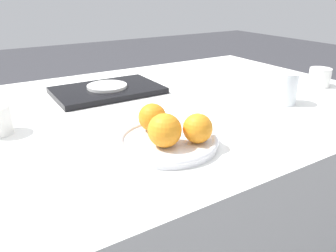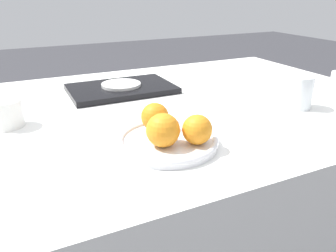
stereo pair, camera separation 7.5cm
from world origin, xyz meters
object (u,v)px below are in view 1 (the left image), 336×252
Objects in this scene: orange_1 at (152,117)px; orange_2 at (198,128)px; orange_0 at (165,130)px; side_plate at (107,86)px; water_glass at (285,88)px; cup_0 at (320,77)px; fruit_platter at (168,141)px; serving_tray at (107,90)px.

orange_1 is 0.13m from orange_2.
orange_0 is 0.55× the size of side_plate.
water_glass is 0.28m from cup_0.
cup_0 is (0.75, 0.14, 0.02)m from fruit_platter.
serving_tray is 0.79m from cup_0.
orange_0 is at bearing -102.31° from orange_1.
serving_tray is at bearing 137.59° from water_glass.
orange_0 reaches higher than orange_1.
orange_0 is at bearing -97.14° from serving_tray.
fruit_platter is 0.08m from orange_2.
side_plate is (-0.44, 0.40, -0.02)m from water_glass.
cup_0 is (0.76, 0.07, -0.02)m from orange_1.
water_glass is (0.50, 0.09, -0.00)m from orange_0.
water_glass is at bearing 0.11° from orange_1.
orange_2 is (0.07, -0.02, -0.00)m from orange_0.
fruit_platter is 3.44× the size of orange_2.
water_glass reaches higher than serving_tray.
serving_tray is at bearing 91.37° from orange_2.
side_plate is (-0.00, 0.00, 0.02)m from serving_tray.
serving_tray is 2.61× the size of side_plate.
cup_0 is at bearing 10.18° from fruit_platter.
water_glass is at bearing -42.41° from serving_tray.
orange_0 is at bearing -169.56° from water_glass.
serving_tray is (0.06, 0.49, -0.04)m from orange_0.
cup_0 is at bearing -25.11° from side_plate.
fruit_platter is 0.47m from serving_tray.
serving_tray is (0.04, 0.40, -0.04)m from orange_1.
orange_1 reaches higher than cup_0.
water_glass is at bearing -166.28° from cup_0.
orange_0 is 0.50m from serving_tray.
orange_0 is 0.08m from orange_2.
orange_0 is 0.97× the size of cup_0.
orange_2 is 0.87× the size of cup_0.
orange_2 is at bearing -64.37° from orange_1.
water_glass is 0.27× the size of serving_tray.
orange_1 is at bearing 77.69° from orange_0.
orange_2 reaches higher than cup_0.
orange_2 reaches higher than serving_tray.
orange_2 is 0.73m from cup_0.
cup_0 is at bearing 13.72° from water_glass.
side_plate is (0.04, 0.40, -0.03)m from orange_1.
orange_1 is 0.70× the size of water_glass.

